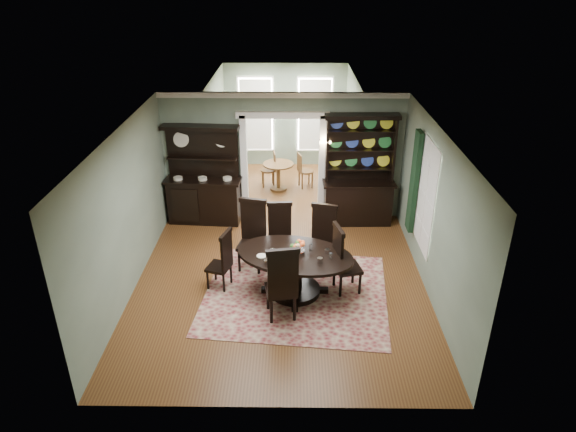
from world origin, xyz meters
name	(u,v)px	position (x,y,z in m)	size (l,w,h in m)	color
room	(280,210)	(0.00, 0.04, 1.58)	(5.51, 6.01, 3.01)	brown
parlor	(285,125)	(0.00, 5.53, 1.52)	(3.51, 3.50, 3.01)	brown
doorway_trim	(283,152)	(0.00, 3.00, 1.62)	(2.08, 0.25, 2.57)	silver
right_window	(420,189)	(2.69, 0.93, 1.60)	(0.15, 1.47, 2.12)	white
wall_sconce	(325,143)	(0.95, 2.85, 1.89)	(0.27, 0.21, 0.21)	#B78230
rug	(296,293)	(0.30, -0.28, 0.01)	(3.33, 2.93, 0.01)	maroon
dining_table	(295,266)	(0.28, -0.25, 0.58)	(2.43, 2.43, 0.84)	black
centerpiece	(297,249)	(0.32, -0.20, 0.90)	(1.37, 0.88, 0.22)	silver
chair_far_left	(252,232)	(-0.56, 0.74, 0.75)	(0.62, 0.59, 1.43)	black
chair_far_mid	(280,232)	(-0.02, 0.85, 0.69)	(0.52, 0.49, 1.31)	black
chair_far_right	(323,236)	(0.82, 0.67, 0.71)	(0.61, 0.59, 1.36)	black
chair_end_left	(223,259)	(-1.05, -0.08, 0.62)	(0.53, 0.54, 1.19)	black
chair_end_right	(342,258)	(1.14, -0.17, 0.71)	(0.58, 0.60, 1.35)	black
chair_near	(282,282)	(0.06, -1.04, 0.76)	(0.62, 0.60, 1.45)	black
sideboard	(204,189)	(-1.83, 2.73, 0.80)	(1.78, 0.74, 2.30)	black
welsh_dresser	(358,185)	(1.74, 2.72, 0.93)	(1.66, 0.64, 2.57)	black
parlor_table	(278,173)	(-0.16, 4.56, 0.49)	(0.81, 0.81, 0.75)	brown
parlor_chair_left	(270,168)	(-0.38, 4.84, 0.51)	(0.42, 0.41, 0.96)	brown
parlor_chair_right	(303,169)	(0.51, 4.74, 0.51)	(0.44, 0.43, 0.96)	brown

